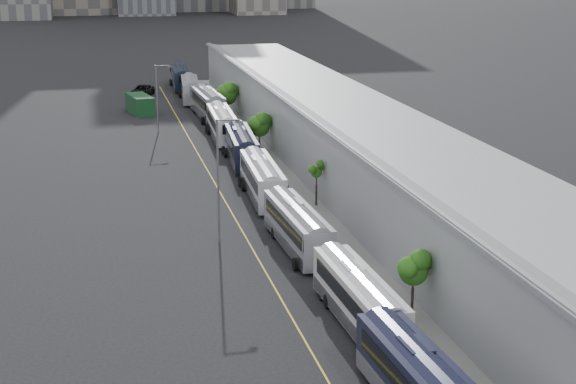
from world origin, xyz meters
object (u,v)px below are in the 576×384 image
object	(u,v)px
bus_5	(241,150)
bus_9	(180,79)
bus_4	(262,183)
shipping_container	(140,104)
suv	(142,91)
street_lamp_far	(158,94)
bus_7	(207,106)
bus_6	(222,127)
street_lamp_near	(220,173)
bus_8	(190,91)
bus_3	(298,231)
bus_2	(359,303)

from	to	relation	value
bus_5	bus_9	size ratio (longest dim) A/B	1.00
bus_4	shipping_container	distance (m)	48.19
shipping_container	bus_9	bearing A→B (deg)	58.71
bus_4	suv	distance (m)	63.40
bus_4	street_lamp_far	bearing A→B (deg)	103.87
bus_7	street_lamp_far	world-z (taller)	street_lamp_far
bus_5	bus_7	xyz separation A→B (m)	(0.08, 27.94, 0.12)
bus_5	bus_6	size ratio (longest dim) A/B	0.99
bus_4	street_lamp_near	xyz separation A→B (m)	(-5.57, -11.43, 4.09)
bus_9	street_lamp_far	size ratio (longest dim) A/B	1.49
bus_4	bus_9	xyz separation A→B (m)	(-0.22, 69.65, 0.01)
street_lamp_near	bus_7	bearing A→B (deg)	83.46
shipping_container	bus_8	bearing A→B (deg)	36.87
bus_6	shipping_container	bearing A→B (deg)	115.95
bus_3	bus_8	xyz separation A→B (m)	(0.00, 71.35, 0.01)
bus_6	suv	distance (m)	36.38
bus_4	bus_9	bearing A→B (deg)	92.64
bus_8	bus_9	size ratio (longest dim) A/B	0.97
bus_3	street_lamp_far	distance (m)	48.66
street_lamp_near	shipping_container	bearing A→B (deg)	92.66
bus_5	street_lamp_far	size ratio (longest dim) A/B	1.49
bus_2	bus_8	bearing A→B (deg)	88.59
bus_3	bus_6	size ratio (longest dim) A/B	0.95
street_lamp_near	suv	distance (m)	74.60
bus_7	shipping_container	world-z (taller)	bus_7
bus_2	street_lamp_far	world-z (taller)	street_lamp_far
bus_7	suv	size ratio (longest dim) A/B	2.19
bus_5	bus_3	bearing A→B (deg)	-87.42
bus_3	street_lamp_near	size ratio (longest dim) A/B	1.24
bus_9	street_lamp_far	xyz separation A→B (m)	(-6.51, -36.32, 3.41)
bus_4	bus_3	bearing A→B (deg)	-88.03
bus_2	bus_3	bearing A→B (deg)	89.89
shipping_container	street_lamp_near	bearing A→B (deg)	-98.61
street_lamp_near	bus_6	bearing A→B (deg)	81.27
bus_4	street_lamp_near	bearing A→B (deg)	-113.52
street_lamp_far	bus_8	bearing A→B (deg)	74.14
bus_3	bus_7	distance (m)	57.10
bus_2	bus_5	distance (m)	43.88
street_lamp_near	street_lamp_far	xyz separation A→B (m)	(-1.17, 44.76, -0.68)
bus_5	bus_8	bearing A→B (deg)	94.72
bus_9	street_lamp_near	world-z (taller)	street_lamp_near
bus_9	street_lamp_near	distance (m)	81.36
bus_3	suv	xyz separation A→B (m)	(-6.87, 77.76, -0.63)
street_lamp_far	suv	world-z (taller)	street_lamp_far
bus_8	shipping_container	xyz separation A→B (m)	(-8.19, -9.14, -0.21)
shipping_container	suv	distance (m)	15.61
bus_4	suv	size ratio (longest dim) A/B	2.04
suv	bus_2	bearing A→B (deg)	-69.12
bus_2	bus_3	world-z (taller)	bus_3
suv	street_lamp_near	bearing A→B (deg)	-72.51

